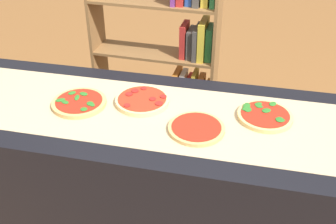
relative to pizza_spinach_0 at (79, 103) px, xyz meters
The scene contains 7 objects.
counter 0.63m from the pizza_spinach_0, ahead, with size 2.39×0.70×0.93m, color black.
parchment_paper 0.41m from the pizza_spinach_0, ahead, with size 2.00×0.49×0.00m, color tan.
pizza_spinach_0 is the anchor object (origin of this frame).
pizza_pepperoni_1 0.28m from the pizza_spinach_0, 16.21° to the left, with size 0.24×0.24×0.03m.
pizza_plain_2 0.55m from the pizza_spinach_0, ahead, with size 0.23×0.23×0.02m.
pizza_spinach_3 0.81m from the pizza_spinach_0, ahead, with size 0.23×0.23×0.03m.
bookshelf 1.08m from the pizza_spinach_0, 78.26° to the left, with size 0.86×0.27×1.44m.
Camera 1 is at (0.31, -1.39, 1.90)m, focal length 42.98 mm.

